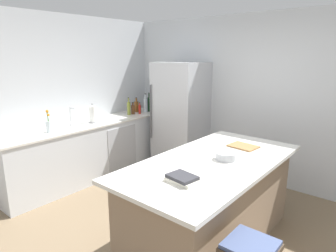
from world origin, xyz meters
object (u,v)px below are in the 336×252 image
(flower_vase, at_px, (49,125))
(cookbook_stack, at_px, (182,179))
(paper_towel_roll, at_px, (93,114))
(syrup_bottle, at_px, (133,109))
(olive_oil_bottle, at_px, (129,108))
(sink_faucet, at_px, (71,116))
(hot_sauce_bottle, at_px, (140,109))
(cutting_board, at_px, (243,146))
(kitchen_island, at_px, (211,201))
(soda_bottle, at_px, (146,105))
(vinegar_bottle, at_px, (153,105))
(whiskey_bottle, at_px, (136,106))
(wine_bottle, at_px, (149,104))
(mixing_bowl, at_px, (226,156))
(refrigerator, at_px, (180,117))

(flower_vase, relative_size, cookbook_stack, 1.22)
(paper_towel_roll, distance_m, syrup_bottle, 0.90)
(olive_oil_bottle, bearing_deg, sink_faucet, -92.81)
(hot_sauce_bottle, distance_m, cutting_board, 2.48)
(kitchen_island, relative_size, cookbook_stack, 8.26)
(cookbook_stack, distance_m, cutting_board, 1.23)
(paper_towel_roll, bearing_deg, sink_faucet, -103.25)
(flower_vase, xyz_separation_m, soda_bottle, (0.00, 1.95, 0.04))
(soda_bottle, bearing_deg, vinegar_bottle, 88.74)
(soda_bottle, bearing_deg, whiskey_bottle, -144.11)
(wine_bottle, distance_m, hot_sauce_bottle, 0.29)
(flower_vase, relative_size, mixing_bowl, 1.53)
(sink_faucet, xyz_separation_m, hot_sauce_bottle, (0.14, 1.33, -0.07))
(cutting_board, bearing_deg, whiskey_bottle, 163.74)
(kitchen_island, distance_m, flower_vase, 2.50)
(wine_bottle, relative_size, cutting_board, 1.06)
(sink_faucet, height_order, vinegar_bottle, sink_faucet)
(hot_sauce_bottle, bearing_deg, mixing_bowl, -25.56)
(wine_bottle, bearing_deg, sink_faucet, -94.10)
(cookbook_stack, height_order, mixing_bowl, mixing_bowl)
(sink_faucet, height_order, syrup_bottle, sink_faucet)
(kitchen_island, xyz_separation_m, refrigerator, (-1.57, 1.50, 0.46))
(flower_vase, bearing_deg, vinegar_bottle, 89.79)
(kitchen_island, xyz_separation_m, hot_sauce_bottle, (-2.35, 1.27, 0.53))
(kitchen_island, height_order, vinegar_bottle, vinegar_bottle)
(refrigerator, bearing_deg, vinegar_bottle, 169.54)
(sink_faucet, bearing_deg, olive_oil_bottle, 87.19)
(soda_bottle, height_order, hot_sauce_bottle, soda_bottle)
(cookbook_stack, height_order, cutting_board, cookbook_stack)
(soda_bottle, xyz_separation_m, whiskey_bottle, (-0.14, -0.10, -0.04))
(kitchen_island, xyz_separation_m, cutting_board, (0.04, 0.61, 0.47))
(sink_faucet, distance_m, soda_bottle, 1.53)
(cookbook_stack, bearing_deg, paper_towel_roll, 160.19)
(soda_bottle, bearing_deg, refrigerator, 2.82)
(kitchen_island, xyz_separation_m, whiskey_bottle, (-2.53, 1.36, 0.55))
(vinegar_bottle, bearing_deg, cutting_board, -23.27)
(wine_bottle, bearing_deg, cookbook_stack, -41.55)
(flower_vase, xyz_separation_m, hot_sauce_bottle, (0.04, 1.76, -0.02))
(soda_bottle, distance_m, whiskey_bottle, 0.18)
(whiskey_bottle, relative_size, mixing_bowl, 1.32)
(soda_bottle, height_order, cutting_board, soda_bottle)
(sink_faucet, distance_m, hot_sauce_bottle, 1.34)
(kitchen_island, bearing_deg, soda_bottle, 148.47)
(refrigerator, height_order, cutting_board, refrigerator)
(sink_faucet, relative_size, cookbook_stack, 1.13)
(paper_towel_roll, height_order, whiskey_bottle, paper_towel_roll)
(wine_bottle, bearing_deg, soda_bottle, -93.62)
(paper_towel_roll, relative_size, cookbook_stack, 1.18)
(refrigerator, relative_size, cookbook_stack, 7.04)
(wine_bottle, bearing_deg, hot_sauce_bottle, -84.84)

